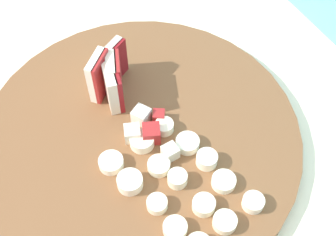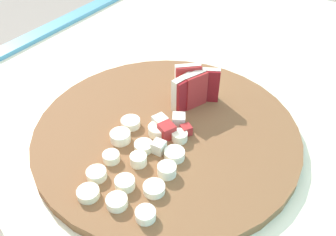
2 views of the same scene
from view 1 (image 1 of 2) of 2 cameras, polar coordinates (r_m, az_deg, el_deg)
name	(u,v)px [view 1 (image 1 of 2)]	position (r m, az deg, el deg)	size (l,w,h in m)	color
cutting_board	(140,137)	(0.57, -3.52, -2.34)	(0.40, 0.40, 0.02)	brown
apple_wedge_fan	(110,76)	(0.59, -7.27, 5.23)	(0.08, 0.07, 0.06)	maroon
apple_dice_pile	(149,130)	(0.56, -2.44, -1.56)	(0.09, 0.06, 0.02)	white
banana_slice_rows	(177,180)	(0.53, 1.12, -7.72)	(0.18, 0.14, 0.02)	white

